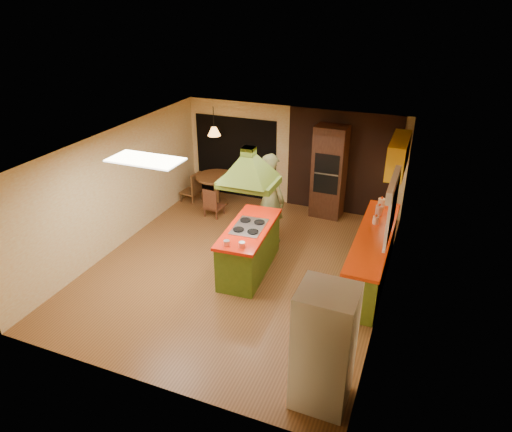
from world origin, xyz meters
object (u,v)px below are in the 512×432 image
at_px(kitchen_island, 249,248).
at_px(refrigerator, 324,348).
at_px(dining_table, 216,184).
at_px(man, 270,198).
at_px(wall_oven, 329,172).
at_px(canister_large, 381,203).

bearing_deg(kitchen_island, refrigerator, -54.78).
bearing_deg(kitchen_island, dining_table, 123.49).
bearing_deg(man, wall_oven, -95.14).
relative_size(kitchen_island, dining_table, 1.92).
height_order(kitchen_island, dining_table, kitchen_island).
height_order(man, canister_large, man).
relative_size(man, wall_oven, 0.90).
bearing_deg(canister_large, wall_oven, 139.58).
bearing_deg(refrigerator, man, 119.62).
distance_m(refrigerator, dining_table, 6.55).
distance_m(wall_oven, dining_table, 2.86).
xyz_separation_m(man, canister_large, (2.23, 0.52, 0.03)).
xyz_separation_m(man, dining_table, (-1.91, 1.27, -0.46)).
bearing_deg(kitchen_island, canister_large, 35.91).
distance_m(kitchen_island, wall_oven, 3.16).
distance_m(refrigerator, canister_large, 4.39).
bearing_deg(wall_oven, kitchen_island, -102.58).
xyz_separation_m(wall_oven, dining_table, (-2.77, -0.41, -0.57)).
bearing_deg(man, canister_large, -145.15).
xyz_separation_m(man, wall_oven, (0.86, 1.68, 0.12)).
height_order(man, dining_table, man).
bearing_deg(dining_table, canister_large, -10.33).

